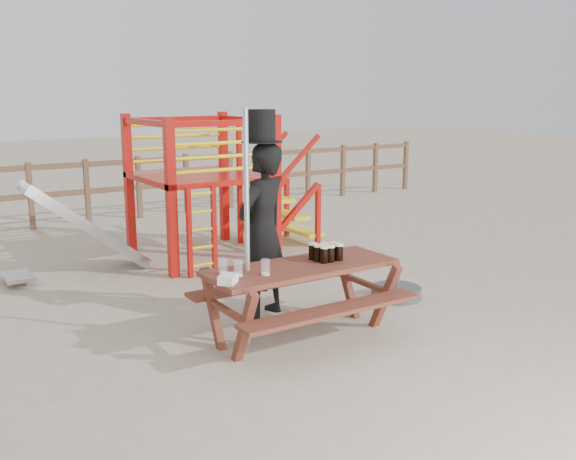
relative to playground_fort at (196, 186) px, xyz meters
The scene contains 10 objects.
ground 3.74m from the playground_fort, 91.99° to the right, with size 60.00×60.00×0.00m, color tan.
back_fence 3.44m from the playground_fort, 92.08° to the left, with size 15.09×0.09×1.20m.
playground_fort is the anchor object (origin of this frame).
picnic_table 3.56m from the playground_fort, 98.42° to the right, with size 1.93×1.34×0.74m.
man_with_hat 2.76m from the playground_fort, 100.57° to the right, with size 0.81×0.68×2.23m.
metal_pole 3.49m from the playground_fort, 107.40° to the right, with size 0.05×0.05×2.27m, color #B2B2B7.
parasol_base 3.42m from the playground_fort, 69.67° to the right, with size 0.59×0.59×0.25m.
paper_bag 3.89m from the playground_fort, 111.21° to the right, with size 0.18×0.14×0.08m, color white.
stout_pints 3.47m from the playground_fort, 93.47° to the right, with size 0.28×0.27×0.17m.
empty_glasses 3.66m from the playground_fort, 108.70° to the right, with size 0.39×0.33×0.15m.
Camera 1 is at (-3.82, -4.89, 2.40)m, focal length 40.00 mm.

